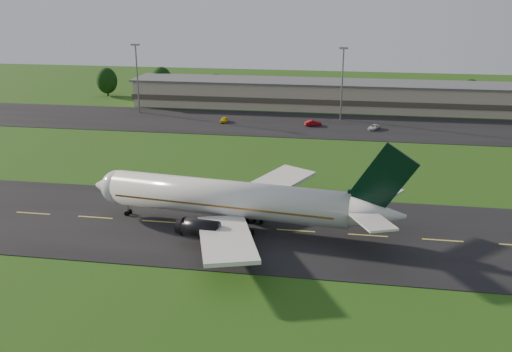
% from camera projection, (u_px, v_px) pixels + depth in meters
% --- Properties ---
extents(ground, '(360.00, 360.00, 0.00)m').
position_uv_depth(ground, '(296.00, 231.00, 88.36)').
color(ground, '#244411').
rests_on(ground, ground).
extents(taxiway, '(220.00, 30.00, 0.10)m').
position_uv_depth(taxiway, '(296.00, 231.00, 88.34)').
color(taxiway, black).
rests_on(taxiway, ground).
extents(apron, '(260.00, 30.00, 0.10)m').
position_uv_depth(apron, '(321.00, 125.00, 155.77)').
color(apron, black).
rests_on(apron, ground).
extents(airliner, '(51.20, 41.88, 15.57)m').
position_uv_depth(airliner, '(233.00, 200.00, 88.31)').
color(airliner, white).
rests_on(airliner, ground).
extents(terminal, '(145.00, 16.00, 8.40)m').
position_uv_depth(terminal, '(347.00, 96.00, 176.19)').
color(terminal, '#BBA98E').
rests_on(terminal, ground).
extents(light_mast_west, '(2.40, 1.20, 20.35)m').
position_uv_depth(light_mast_west, '(137.00, 70.00, 167.72)').
color(light_mast_west, gray).
rests_on(light_mast_west, ground).
extents(light_mast_centre, '(2.40, 1.20, 20.35)m').
position_uv_depth(light_mast_centre, '(342.00, 75.00, 158.49)').
color(light_mast_centre, gray).
rests_on(light_mast_centre, ground).
extents(tree_line, '(195.70, 9.69, 10.34)m').
position_uv_depth(tree_line, '(407.00, 89.00, 182.65)').
color(tree_line, black).
rests_on(tree_line, ground).
extents(service_vehicle_a, '(1.75, 4.08, 1.37)m').
position_uv_depth(service_vehicle_a, '(224.00, 120.00, 159.03)').
color(service_vehicle_a, yellow).
rests_on(service_vehicle_a, apron).
extents(service_vehicle_b, '(4.83, 3.14, 1.50)m').
position_uv_depth(service_vehicle_b, '(313.00, 123.00, 154.83)').
color(service_vehicle_b, maroon).
rests_on(service_vehicle_b, apron).
extents(service_vehicle_c, '(3.80, 5.14, 1.30)m').
position_uv_depth(service_vehicle_c, '(374.00, 127.00, 150.89)').
color(service_vehicle_c, silver).
rests_on(service_vehicle_c, apron).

